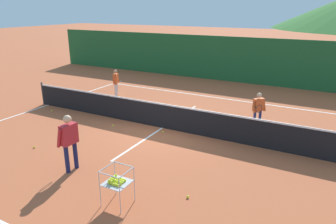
% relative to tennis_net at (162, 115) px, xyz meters
% --- Properties ---
extents(ground_plane, '(120.00, 120.00, 0.00)m').
position_rel_tennis_net_xyz_m(ground_plane, '(0.00, 0.00, -0.50)').
color(ground_plane, '#B25633').
extents(line_baseline_far, '(12.33, 0.08, 0.01)m').
position_rel_tennis_net_xyz_m(line_baseline_far, '(0.00, 4.96, -0.50)').
color(line_baseline_far, white).
rests_on(line_baseline_far, ground).
extents(line_sideline_west, '(0.08, 11.41, 0.01)m').
position_rel_tennis_net_xyz_m(line_sideline_west, '(-6.16, 0.00, -0.50)').
color(line_sideline_west, white).
rests_on(line_sideline_west, ground).
extents(line_service_center, '(0.08, 6.23, 0.01)m').
position_rel_tennis_net_xyz_m(line_service_center, '(0.00, 0.00, -0.50)').
color(line_service_center, white).
rests_on(line_service_center, ground).
extents(tennis_net, '(12.97, 0.08, 1.05)m').
position_rel_tennis_net_xyz_m(tennis_net, '(0.00, 0.00, 0.00)').
color(tennis_net, '#333338').
rests_on(tennis_net, ground).
extents(instructor, '(0.43, 0.76, 1.64)m').
position_rel_tennis_net_xyz_m(instructor, '(-0.65, -4.03, 0.48)').
color(instructor, '#191E4C').
rests_on(instructor, ground).
extents(student_0, '(0.36, 0.56, 1.36)m').
position_rel_tennis_net_xyz_m(student_0, '(-4.33, 2.83, 0.32)').
color(student_0, silver).
rests_on(student_0, ground).
extents(student_1, '(0.47, 0.73, 1.37)m').
position_rel_tennis_net_xyz_m(student_1, '(3.15, 1.73, 0.32)').
color(student_1, navy).
rests_on(student_1, ground).
extents(ball_cart, '(0.58, 0.58, 0.90)m').
position_rel_tennis_net_xyz_m(ball_cart, '(1.45, -4.71, 0.09)').
color(ball_cart, '#B7B7BC').
rests_on(ball_cart, ground).
extents(tennis_ball_1, '(0.07, 0.07, 0.07)m').
position_rel_tennis_net_xyz_m(tennis_ball_1, '(-1.62, -2.90, -0.47)').
color(tennis_ball_1, yellow).
rests_on(tennis_ball_1, ground).
extents(tennis_ball_3, '(0.07, 0.07, 0.07)m').
position_rel_tennis_net_xyz_m(tennis_ball_3, '(2.81, -3.73, -0.47)').
color(tennis_ball_3, yellow).
rests_on(tennis_ball_3, ground).
extents(tennis_ball_4, '(0.07, 0.07, 0.07)m').
position_rel_tennis_net_xyz_m(tennis_ball_4, '(0.26, -0.42, -0.47)').
color(tennis_ball_4, yellow).
rests_on(tennis_ball_4, ground).
extents(tennis_ball_5, '(0.07, 0.07, 0.07)m').
position_rel_tennis_net_xyz_m(tennis_ball_5, '(-1.74, -0.78, -0.47)').
color(tennis_ball_5, yellow).
rests_on(tennis_ball_5, ground).
extents(tennis_ball_8, '(0.07, 0.07, 0.07)m').
position_rel_tennis_net_xyz_m(tennis_ball_8, '(-5.24, -0.63, -0.47)').
color(tennis_ball_8, yellow).
rests_on(tennis_ball_8, ground).
extents(tennis_ball_9, '(0.07, 0.07, 0.07)m').
position_rel_tennis_net_xyz_m(tennis_ball_9, '(-2.80, -3.56, -0.47)').
color(tennis_ball_9, yellow).
rests_on(tennis_ball_9, ground).
extents(windscreen_fence, '(27.12, 0.08, 2.71)m').
position_rel_tennis_net_xyz_m(windscreen_fence, '(0.00, 8.88, 0.85)').
color(windscreen_fence, '#1E5B2D').
rests_on(windscreen_fence, ground).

